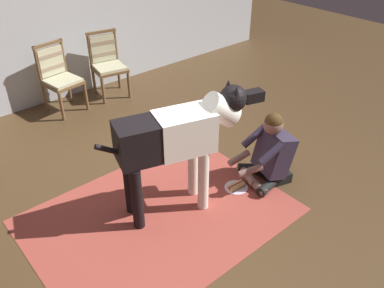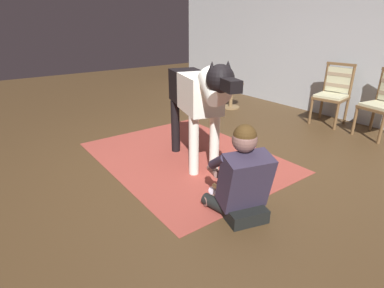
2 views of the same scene
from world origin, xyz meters
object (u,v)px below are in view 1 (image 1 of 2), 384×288
object	(u,v)px
large_dog	(179,137)
dining_chair_right_of_pair	(107,61)
person_sitting_on_floor	(270,154)
hot_dog_on_plate	(236,186)
dining_chair_left_of_pair	(58,75)

from	to	relation	value
large_dog	dining_chair_right_of_pair	bearing A→B (deg)	73.27
person_sitting_on_floor	hot_dog_on_plate	distance (m)	0.51
dining_chair_left_of_pair	dining_chair_right_of_pair	world-z (taller)	same
dining_chair_right_of_pair	person_sitting_on_floor	bearing A→B (deg)	-86.62
large_dog	hot_dog_on_plate	distance (m)	1.05
dining_chair_left_of_pair	dining_chair_right_of_pair	size ratio (longest dim) A/B	1.00
dining_chair_left_of_pair	dining_chair_right_of_pair	distance (m)	0.79
dining_chair_right_of_pair	person_sitting_on_floor	xyz separation A→B (m)	(0.18, -3.09, -0.20)
dining_chair_left_of_pair	dining_chair_right_of_pair	bearing A→B (deg)	-0.03
dining_chair_left_of_pair	large_dog	xyz separation A→B (m)	(-0.04, -2.79, 0.29)
dining_chair_left_of_pair	hot_dog_on_plate	distance (m)	3.08
person_sitting_on_floor	large_dog	world-z (taller)	large_dog
person_sitting_on_floor	hot_dog_on_plate	xyz separation A→B (m)	(-0.38, 0.11, -0.32)
dining_chair_right_of_pair	hot_dog_on_plate	size ratio (longest dim) A/B	3.84
dining_chair_left_of_pair	person_sitting_on_floor	xyz separation A→B (m)	(0.98, -3.09, -0.20)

